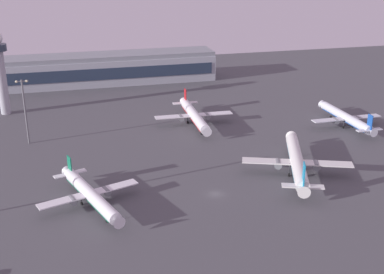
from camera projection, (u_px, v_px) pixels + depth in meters
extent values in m
plane|color=#4C4C51|center=(215.00, 194.00, 151.84)|extent=(416.00, 416.00, 0.00)
cube|color=#9EA3AD|center=(106.00, 71.00, 277.00)|extent=(121.75, 22.00, 14.00)
cube|color=#263347|center=(108.00, 74.00, 266.62)|extent=(116.88, 0.40, 6.16)
cube|color=gray|center=(105.00, 56.00, 274.09)|extent=(121.75, 19.80, 2.40)
cylinder|color=#A8A8B2|center=(2.00, 83.00, 221.71)|extent=(4.40, 4.40, 28.85)
cylinder|color=white|center=(91.00, 194.00, 143.22)|extent=(14.32, 33.51, 3.60)
cone|color=white|center=(118.00, 221.00, 129.00)|extent=(3.97, 3.25, 3.42)
cone|color=white|center=(68.00, 172.00, 157.58)|extent=(3.92, 3.55, 3.24)
cube|color=white|center=(89.00, 194.00, 144.03)|extent=(29.97, 13.28, 0.33)
cube|color=white|center=(70.00, 174.00, 156.11)|extent=(10.61, 5.49, 0.33)
cube|color=#146B4C|center=(70.00, 166.00, 154.86)|extent=(1.24, 2.97, 6.16)
cylinder|color=slate|center=(106.00, 191.00, 146.95)|extent=(3.07, 3.90, 2.09)
cylinder|color=slate|center=(72.00, 200.00, 141.57)|extent=(3.07, 3.90, 2.09)
cube|color=#146B4C|center=(91.00, 197.00, 143.57)|extent=(13.10, 30.80, 0.34)
cylinder|color=#333338|center=(107.00, 215.00, 135.28)|extent=(0.27, 0.27, 3.37)
cylinder|color=black|center=(107.00, 221.00, 135.88)|extent=(0.69, 1.11, 1.04)
cylinder|color=#333338|center=(94.00, 195.00, 146.74)|extent=(0.27, 0.27, 3.37)
cylinder|color=black|center=(95.00, 200.00, 147.34)|extent=(0.69, 1.11, 1.04)
cylinder|color=#333338|center=(81.00, 198.00, 144.59)|extent=(0.27, 0.27, 3.37)
cylinder|color=black|center=(82.00, 203.00, 145.19)|extent=(0.69, 1.11, 1.04)
cylinder|color=silver|center=(297.00, 160.00, 164.47)|extent=(18.56, 39.57, 4.30)
cone|color=silver|center=(292.00, 137.00, 184.67)|extent=(4.78, 3.99, 4.08)
cone|color=silver|center=(304.00, 190.00, 144.06)|extent=(4.74, 4.34, 3.87)
cube|color=silver|center=(297.00, 162.00, 163.50)|extent=(35.42, 17.16, 0.40)
cube|color=silver|center=(303.00, 186.00, 145.98)|extent=(12.59, 6.98, 0.40)
cube|color=#1984B2|center=(304.00, 175.00, 145.08)|extent=(1.61, 3.50, 7.35)
cylinder|color=slate|center=(278.00, 164.00, 164.40)|extent=(3.78, 4.69, 2.49)
cylinder|color=slate|center=(316.00, 165.00, 163.16)|extent=(3.78, 4.69, 2.49)
cube|color=#1984B2|center=(296.00, 164.00, 164.89)|extent=(17.00, 36.37, 0.41)
cylinder|color=#333338|center=(293.00, 151.00, 177.30)|extent=(0.32, 0.32, 4.02)
cylinder|color=black|center=(293.00, 156.00, 178.01)|extent=(0.87, 1.32, 1.24)
cylinder|color=#333338|center=(289.00, 169.00, 162.80)|extent=(0.32, 0.32, 4.02)
cylinder|color=black|center=(289.00, 175.00, 163.51)|extent=(0.87, 1.32, 1.24)
cylinder|color=#333338|center=(305.00, 170.00, 162.30)|extent=(0.32, 0.32, 4.02)
cylinder|color=black|center=(304.00, 175.00, 163.01)|extent=(0.87, 1.32, 1.24)
cylinder|color=silver|center=(345.00, 117.00, 209.19)|extent=(4.19, 35.13, 3.70)
cone|color=silver|center=(323.00, 105.00, 226.05)|extent=(3.55, 2.39, 3.52)
cone|color=silver|center=(372.00, 132.00, 192.16)|extent=(3.37, 2.77, 3.33)
cube|color=silver|center=(347.00, 118.00, 208.38)|extent=(31.24, 4.33, 0.34)
cube|color=silver|center=(369.00, 130.00, 193.76)|extent=(10.75, 2.49, 0.34)
cube|color=#19479E|center=(370.00, 123.00, 192.97)|extent=(0.34, 3.12, 6.33)
cylinder|color=slate|center=(335.00, 121.00, 207.28)|extent=(2.19, 3.54, 2.14)
cylinder|color=slate|center=(358.00, 119.00, 209.97)|extent=(2.19, 3.54, 2.14)
cube|color=#19479E|center=(345.00, 119.00, 209.55)|extent=(3.78, 32.32, 0.35)
cylinder|color=#333338|center=(331.00, 113.00, 219.92)|extent=(0.27, 0.27, 3.46)
cylinder|color=black|center=(331.00, 117.00, 220.53)|extent=(0.40, 1.08, 1.07)
cylinder|color=#333338|center=(344.00, 123.00, 207.07)|extent=(0.27, 0.27, 3.46)
cylinder|color=black|center=(343.00, 127.00, 207.68)|extent=(0.40, 1.08, 1.07)
cylinder|color=#333338|center=(353.00, 122.00, 208.15)|extent=(0.27, 0.27, 3.46)
cylinder|color=black|center=(352.00, 126.00, 208.76)|extent=(0.40, 1.08, 1.07)
cylinder|color=white|center=(194.00, 115.00, 210.44)|extent=(5.07, 37.84, 3.98)
cone|color=white|center=(206.00, 131.00, 192.11)|extent=(3.86, 2.62, 3.78)
cone|color=white|center=(184.00, 102.00, 228.96)|extent=(3.67, 3.04, 3.59)
cube|color=white|center=(194.00, 115.00, 211.47)|extent=(33.65, 5.16, 0.37)
cube|color=white|center=(185.00, 103.00, 227.07)|extent=(11.60, 2.85, 0.37)
cube|color=red|center=(185.00, 96.00, 225.66)|extent=(0.41, 3.36, 6.81)
cylinder|color=slate|center=(207.00, 116.00, 212.95)|extent=(2.41, 3.84, 2.31)
cylinder|color=slate|center=(181.00, 118.00, 210.50)|extent=(2.41, 3.84, 2.31)
cube|color=red|center=(194.00, 118.00, 210.83)|extent=(4.58, 34.81, 0.38)
cylinder|color=#333338|center=(201.00, 129.00, 200.10)|extent=(0.29, 0.29, 3.72)
cylinder|color=black|center=(201.00, 133.00, 200.76)|extent=(0.45, 1.16, 1.15)
cylinder|color=#333338|center=(198.00, 117.00, 213.98)|extent=(0.29, 0.29, 3.72)
cylinder|color=black|center=(198.00, 121.00, 214.63)|extent=(0.45, 1.16, 1.15)
cylinder|color=#333338|center=(188.00, 118.00, 212.99)|extent=(0.29, 0.29, 3.72)
cylinder|color=black|center=(188.00, 122.00, 213.65)|extent=(0.45, 1.16, 1.15)
cylinder|color=slate|center=(25.00, 112.00, 187.36)|extent=(0.70, 0.70, 25.26)
cube|color=slate|center=(22.00, 81.00, 183.10)|extent=(4.80, 0.40, 0.40)
sphere|color=#F9EAB2|center=(16.00, 82.00, 182.67)|extent=(0.90, 0.90, 0.90)
sphere|color=#F9EAB2|center=(27.00, 81.00, 183.53)|extent=(0.90, 0.90, 0.90)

